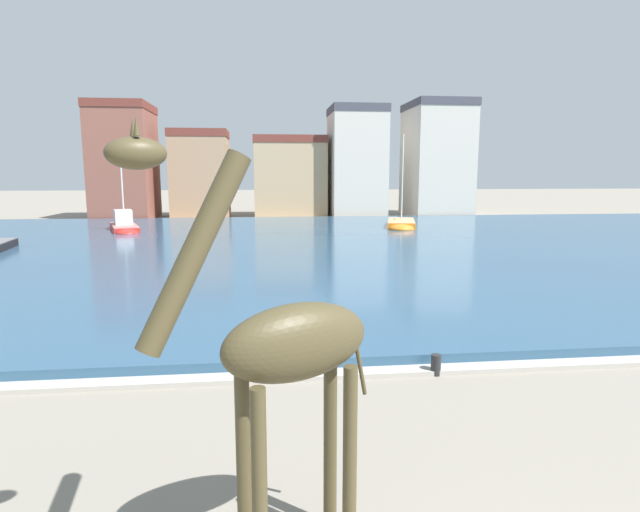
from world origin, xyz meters
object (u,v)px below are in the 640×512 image
(sailboat_orange, at_px, (401,226))
(sailboat_red, at_px, (124,227))
(giraffe_statue, at_px, (285,352))
(mooring_bollard, at_px, (436,365))

(sailboat_orange, bearing_deg, sailboat_red, -179.91)
(giraffe_statue, height_order, sailboat_orange, sailboat_orange)
(giraffe_statue, bearing_deg, sailboat_orange, 72.59)
(sailboat_red, bearing_deg, sailboat_orange, 0.09)
(sailboat_red, relative_size, mooring_bollard, 14.37)
(giraffe_statue, xyz_separation_m, sailboat_red, (-10.95, 35.44, -2.06))
(sailboat_orange, relative_size, mooring_bollard, 15.76)
(sailboat_red, height_order, mooring_bollard, sailboat_red)
(sailboat_red, height_order, sailboat_orange, sailboat_orange)
(sailboat_red, bearing_deg, mooring_bollard, -63.79)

